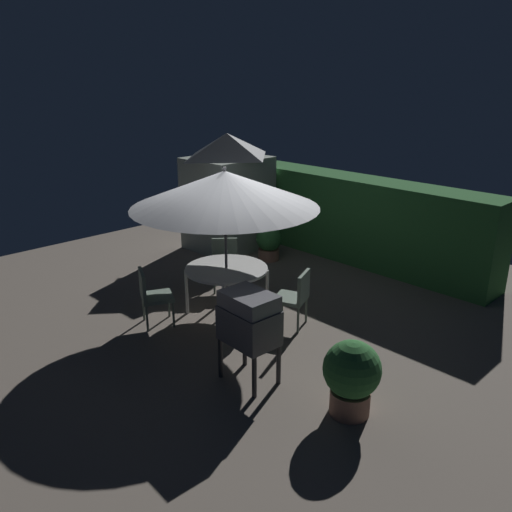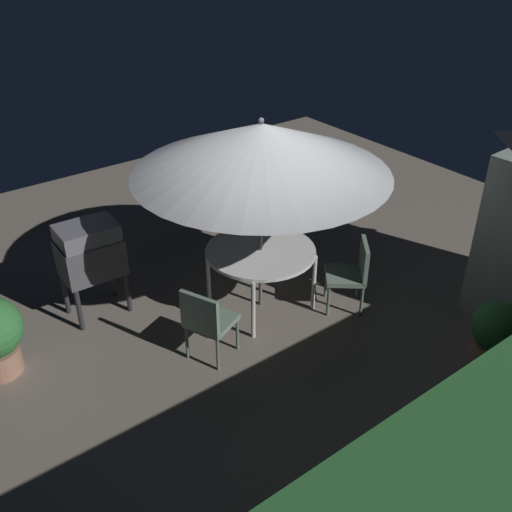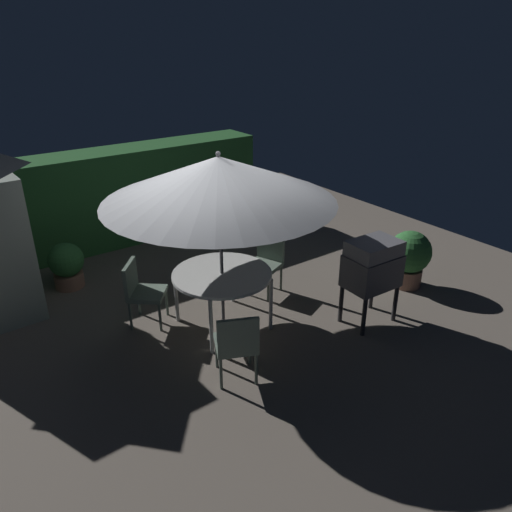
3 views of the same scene
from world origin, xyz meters
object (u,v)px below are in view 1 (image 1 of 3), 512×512
chair_far_side (296,295)px  potted_plant_by_shed (352,375)px  garden_shed (228,191)px  potted_plant_by_grill (269,242)px  patio_umbrella (225,189)px  patio_table (226,271)px  chair_toward_hedge (225,260)px  chair_near_shed (151,294)px  bbq_grill (249,320)px

chair_far_side → potted_plant_by_shed: 2.22m
garden_shed → potted_plant_by_grill: 1.55m
garden_shed → patio_umbrella: size_ratio=0.87×
potted_plant_by_grill → chair_far_side: bearing=-37.9°
patio_table → chair_toward_hedge: size_ratio=1.46×
chair_near_shed → chair_toward_hedge: size_ratio=1.00×
chair_toward_hedge → patio_umbrella: bearing=-39.4°
potted_plant_by_grill → chair_near_shed: bearing=-75.9°
garden_shed → chair_toward_hedge: garden_shed is taller
patio_table → chair_toward_hedge: chair_toward_hedge is taller
garden_shed → potted_plant_by_grill: bearing=0.5°
chair_far_side → potted_plant_by_shed: (1.89, -1.17, -0.02)m
patio_umbrella → chair_far_side: patio_umbrella is taller
garden_shed → potted_plant_by_shed: garden_shed is taller
chair_toward_hedge → potted_plant_by_shed: bearing=-20.5°
garden_shed → potted_plant_by_shed: bearing=-28.7°
patio_umbrella → potted_plant_by_shed: patio_umbrella is taller
patio_umbrella → potted_plant_by_grill: (-1.37, 2.35, -1.67)m
potted_plant_by_grill → garden_shed: bearing=-179.5°
patio_umbrella → potted_plant_by_grill: bearing=120.2°
chair_toward_hedge → potted_plant_by_shed: potted_plant_by_shed is taller
potted_plant_by_grill → patio_table: bearing=-59.8°
patio_umbrella → bbq_grill: (1.67, -1.08, -1.21)m
garden_shed → patio_table: size_ratio=1.92×
garden_shed → chair_far_side: size_ratio=2.80×
chair_toward_hedge → potted_plant_by_grill: 1.73m
garden_shed → patio_table: (2.63, -2.34, -0.55)m
chair_far_side → potted_plant_by_grill: (-2.44, 1.90, -0.14)m
garden_shed → chair_toward_hedge: (1.77, -1.64, -0.76)m
patio_umbrella → potted_plant_by_grill: size_ratio=3.95×
bbq_grill → potted_plant_by_shed: bbq_grill is taller
patio_umbrella → chair_far_side: size_ratio=3.20×
chair_near_shed → chair_toward_hedge: same height
patio_umbrella → bbq_grill: size_ratio=2.40×
patio_table → chair_toward_hedge: bearing=140.6°
chair_far_side → patio_umbrella: bearing=-157.2°
chair_near_shed → potted_plant_by_grill: bearing=104.1°
patio_table → bbq_grill: (1.67, -1.08, 0.11)m
potted_plant_by_shed → bbq_grill: bearing=-164.3°
patio_umbrella → potted_plant_by_shed: bearing=-13.7°
bbq_grill → garden_shed: bearing=141.5°
chair_far_side → potted_plant_by_grill: chair_far_side is taller
patio_table → patio_umbrella: size_ratio=0.46×
chair_near_shed → potted_plant_by_grill: (-0.86, 3.44, -0.14)m
patio_umbrella → potted_plant_by_shed: size_ratio=3.19×
patio_umbrella → potted_plant_by_shed: 3.42m
chair_far_side → chair_near_shed: bearing=-135.7°
chair_near_shed → chair_far_side: (1.58, 1.54, 0.00)m
patio_table → patio_umbrella: (0.00, 0.00, 1.32)m
chair_near_shed → potted_plant_by_shed: 3.48m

